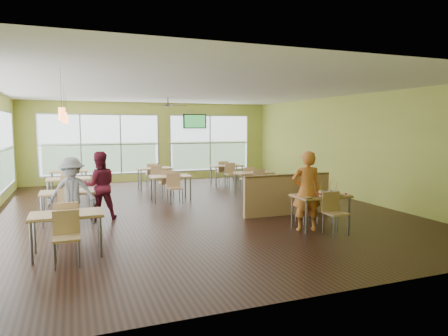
{
  "coord_description": "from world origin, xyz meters",
  "views": [
    {
      "loc": [
        -3.06,
        -10.31,
        2.25
      ],
      "look_at": [
        0.53,
        -0.89,
        1.19
      ],
      "focal_mm": 32.0,
      "sensor_mm": 36.0,
      "label": 1
    }
  ],
  "objects_px": {
    "main_table": "(321,200)",
    "half_wall_divider": "(287,194)",
    "man_plaid": "(306,191)",
    "food_basket": "(333,192)"
  },
  "relations": [
    {
      "from": "main_table",
      "to": "food_basket",
      "type": "relative_size",
      "value": 6.03
    },
    {
      "from": "main_table",
      "to": "food_basket",
      "type": "bearing_deg",
      "value": 1.45
    },
    {
      "from": "man_plaid",
      "to": "food_basket",
      "type": "height_order",
      "value": "man_plaid"
    },
    {
      "from": "main_table",
      "to": "man_plaid",
      "type": "bearing_deg",
      "value": -173.45
    },
    {
      "from": "main_table",
      "to": "food_basket",
      "type": "height_order",
      "value": "main_table"
    },
    {
      "from": "main_table",
      "to": "man_plaid",
      "type": "relative_size",
      "value": 0.88
    },
    {
      "from": "main_table",
      "to": "half_wall_divider",
      "type": "bearing_deg",
      "value": 90.0
    },
    {
      "from": "half_wall_divider",
      "to": "man_plaid",
      "type": "distance_m",
      "value": 1.58
    },
    {
      "from": "man_plaid",
      "to": "food_basket",
      "type": "bearing_deg",
      "value": -159.69
    },
    {
      "from": "half_wall_divider",
      "to": "man_plaid",
      "type": "height_order",
      "value": "man_plaid"
    }
  ]
}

